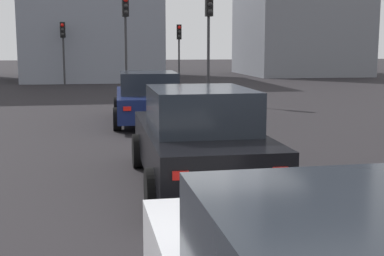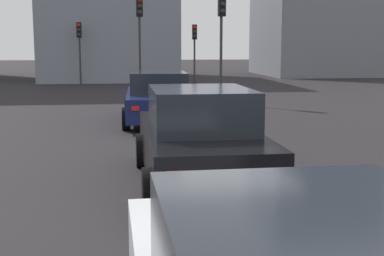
{
  "view_description": "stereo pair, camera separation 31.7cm",
  "coord_description": "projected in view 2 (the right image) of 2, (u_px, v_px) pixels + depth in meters",
  "views": [
    {
      "loc": [
        -7.45,
        1.36,
        2.29
      ],
      "look_at": [
        0.65,
        0.02,
        1.01
      ],
      "focal_mm": 49.44,
      "sensor_mm": 36.0,
      "label": 1
    },
    {
      "loc": [
        -7.49,
        1.04,
        2.29
      ],
      "look_at": [
        0.65,
        0.02,
        1.01
      ],
      "focal_mm": 49.44,
      "sensor_mm": 36.0,
      "label": 2
    }
  ],
  "objects": [
    {
      "name": "ground_plane",
      "position": [
        199.0,
        208.0,
        7.84
      ],
      "size": [
        160.0,
        160.0,
        0.2
      ],
      "primitive_type": "cube",
      "color": "black"
    },
    {
      "name": "car_black_second",
      "position": [
        199.0,
        139.0,
        8.65
      ],
      "size": [
        4.6,
        2.0,
        1.63
      ],
      "rotation": [
        0.0,
        0.0,
        0.01
      ],
      "color": "black",
      "rests_on": "ground_plane"
    },
    {
      "name": "traffic_light_far_left",
      "position": [
        222.0,
        25.0,
        20.64
      ],
      "size": [
        0.33,
        0.3,
        4.32
      ],
      "rotation": [
        0.0,
        0.0,
        3.27
      ],
      "color": "#2D2D30",
      "rests_on": "ground_plane"
    },
    {
      "name": "building_facade_center",
      "position": [
        111.0,
        14.0,
        37.37
      ],
      "size": [
        11.96,
        8.79,
        9.04
      ],
      "primitive_type": "cube",
      "color": "gray",
      "rests_on": "ground_plane"
    },
    {
      "name": "traffic_light_near_right",
      "position": [
        195.0,
        41.0,
        32.25
      ],
      "size": [
        0.32,
        0.28,
        3.57
      ],
      "rotation": [
        0.0,
        0.0,
        3.13
      ],
      "color": "#2D2D30",
      "rests_on": "ground_plane"
    },
    {
      "name": "car_navy_lead",
      "position": [
        158.0,
        98.0,
        15.82
      ],
      "size": [
        4.79,
        2.15,
        1.53
      ],
      "rotation": [
        0.0,
        0.0,
        -0.03
      ],
      "color": "#141E4C",
      "rests_on": "ground_plane"
    },
    {
      "name": "traffic_light_near_left",
      "position": [
        140.0,
        25.0,
        23.58
      ],
      "size": [
        0.33,
        0.3,
        4.47
      ],
      "rotation": [
        0.0,
        0.0,
        3.27
      ],
      "color": "#2D2D30",
      "rests_on": "ground_plane"
    },
    {
      "name": "traffic_light_far_right",
      "position": [
        79.0,
        40.0,
        30.93
      ],
      "size": [
        0.32,
        0.29,
        3.64
      ],
      "rotation": [
        0.0,
        0.0,
        3.09
      ],
      "color": "#2D2D30",
      "rests_on": "ground_plane"
    }
  ]
}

